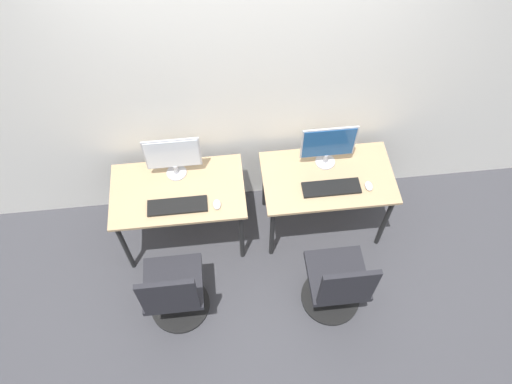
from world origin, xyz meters
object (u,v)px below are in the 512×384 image
office_chair_left (174,294)px  keyboard_left (177,206)px  mouse_left (217,204)px  office_chair_right (337,286)px  monitor_left (173,156)px  monitor_right (328,145)px  mouse_right (369,186)px  keyboard_right (331,188)px

office_chair_left → keyboard_left: bearing=81.8°
mouse_left → office_chair_left: size_ratio=0.10×
office_chair_right → mouse_left: bearing=144.8°
monitor_left → keyboard_left: size_ratio=0.94×
monitor_left → office_chair_left: bearing=-95.2°
office_chair_right → office_chair_left: bearing=176.8°
monitor_right → mouse_right: monitor_right is taller
mouse_left → mouse_right: (1.18, 0.04, 0.00)m
keyboard_right → mouse_right: 0.29m
monitor_left → mouse_right: 1.52m
office_chair_left → monitor_right: monitor_right is taller
monitor_right → mouse_right: (0.29, -0.28, -0.20)m
keyboard_left → office_chair_right: size_ratio=0.50×
mouse_left → keyboard_right: (0.89, 0.06, -0.01)m
monitor_left → office_chair_right: (1.15, -0.94, -0.56)m
mouse_left → office_chair_right: office_chair_right is taller
monitor_right → mouse_left: bearing=-160.3°
monitor_right → keyboard_left: bearing=-166.0°
monitor_left → mouse_left: monitor_left is taller
monitor_left → keyboard_left: (-0.00, -0.32, -0.21)m
office_chair_left → mouse_right: (1.56, 0.57, 0.36)m
monitor_left → keyboard_left: monitor_left is taller
mouse_right → monitor_right: bearing=136.3°
mouse_left → mouse_right: size_ratio=1.00×
monitor_left → mouse_left: bearing=-48.7°
mouse_right → office_chair_right: 0.80m
monitor_left → mouse_right: bearing=-11.4°
mouse_left → monitor_right: 0.97m
monitor_right → keyboard_right: 0.33m
mouse_left → mouse_right: 1.18m
keyboard_left → mouse_right: 1.48m
office_chair_left → monitor_right: (1.27, 0.85, 0.56)m
mouse_left → mouse_right: bearing=2.0°
office_chair_left → keyboard_right: (1.27, 0.59, 0.35)m
keyboard_right → monitor_left: bearing=166.7°
monitor_left → monitor_right: size_ratio=1.00×
keyboard_left → office_chair_left: size_ratio=0.50×
monitor_right → keyboard_right: size_ratio=0.94×
monitor_left → office_chair_right: 1.59m
monitor_right → office_chair_right: 1.08m
office_chair_left → monitor_left: bearing=84.8°
keyboard_left → office_chair_left: (-0.08, -0.55, -0.35)m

